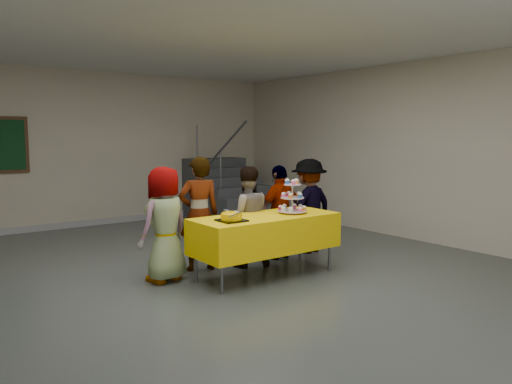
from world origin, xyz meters
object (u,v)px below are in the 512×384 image
Objects in this scene: cupcake_stand at (292,201)px; schoolchild_c at (247,217)px; staircase at (229,195)px; schoolchild_a at (165,224)px; schoolchild_d at (280,212)px; schoolchild_e at (309,206)px; bake_table at (265,233)px; bear_cake at (232,216)px; schoolchild_b at (199,214)px.

cupcake_stand is 0.33× the size of schoolchild_c.
schoolchild_c is at bearing -119.96° from staircase.
schoolchild_a is 1.03× the size of schoolchild_c.
schoolchild_d is 0.59m from schoolchild_e.
schoolchild_e is (0.59, 0.04, 0.03)m from schoolchild_d.
staircase reaches higher than schoolchild_a.
bake_table is 5.25× the size of bear_cake.
bake_table is 0.63m from bear_cake.
cupcake_stand is 0.70m from schoolchild_c.
cupcake_stand is 0.32× the size of schoolchild_a.
schoolchild_b is 1.26m from schoolchild_d.
schoolchild_b is at bearing 139.55° from cupcake_stand.
bake_table is 0.95m from schoolchild_d.
schoolchild_c is (1.19, -0.04, -0.02)m from schoolchild_a.
schoolchild_a is at bearing 21.20° from schoolchild_c.
schoolchild_a is 0.58× the size of staircase.
bear_cake is 0.26× the size of schoolchild_a.
bake_table is at bearing -117.53° from staircase.
schoolchild_b is at bearing 125.02° from bake_table.
schoolchild_e is at bearing 20.79° from bear_cake.
staircase is at bearing -149.92° from schoolchild_a.
bake_table is at bearing 140.19° from schoolchild_b.
bear_cake is at bearing 21.63° from schoolchild_d.
schoolchild_a is 1.04× the size of schoolchild_d.
schoolchild_c reaches higher than bake_table.
schoolchild_a is 1.19m from schoolchild_c.
bake_table is 1.33× the size of schoolchild_e.
bear_cake is 2.02m from schoolchild_e.
schoolchild_a reaches higher than bake_table.
schoolchild_b is 1.10× the size of schoolchild_c.
schoolchild_d is (0.65, 0.08, -0.00)m from schoolchild_c.
bear_cake is at bearing -177.98° from cupcake_stand.
schoolchild_a is (-1.51, 0.60, -0.23)m from cupcake_stand.
schoolchild_c is at bearing 161.26° from schoolchild_a.
schoolchild_e is 3.42m from staircase.
schoolchild_e reaches higher than schoolchild_a.
schoolchild_d is at bearing -150.36° from schoolchild_c.
schoolchild_e is (0.92, 0.68, -0.22)m from cupcake_stand.
schoolchild_d is 0.56× the size of staircase.
schoolchild_d is at bearing 39.30° from bake_table.
schoolchild_d is (0.73, 0.60, 0.12)m from bake_table.
staircase is at bearing 56.96° from bear_cake.
schoolchild_b reaches higher than schoolchild_d.
bake_table is 1.25m from schoolchild_a.
schoolchild_e is (1.32, 0.64, 0.15)m from bake_table.
schoolchild_c is 0.96× the size of schoolchild_e.
bear_cake is 0.85m from schoolchild_a.
schoolchild_d is (1.25, -0.15, -0.07)m from schoolchild_b.
bake_table is at bearing 174.00° from cupcake_stand.
schoolchild_a is at bearing -133.00° from staircase.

